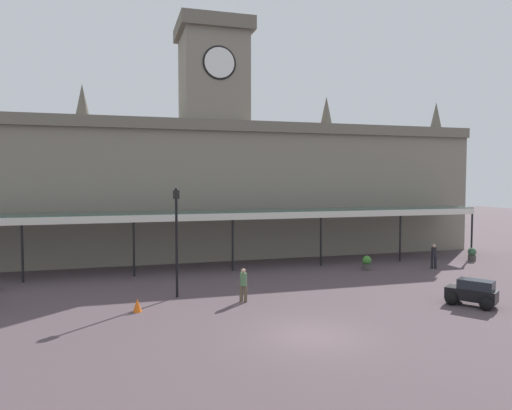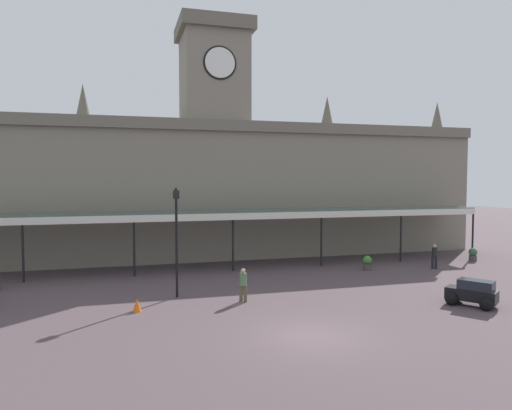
# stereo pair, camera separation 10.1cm
# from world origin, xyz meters

# --- Properties ---
(ground_plane) EXTENTS (140.00, 140.00, 0.00)m
(ground_plane) POSITION_xyz_m (0.00, 0.00, 0.00)
(ground_plane) COLOR #514146
(station_building) EXTENTS (42.71, 5.97, 18.06)m
(station_building) POSITION_xyz_m (0.00, 19.83, 5.85)
(station_building) COLOR gray
(station_building) RESTS_ON ground
(entrance_canopy) EXTENTS (37.99, 3.26, 3.89)m
(entrance_canopy) POSITION_xyz_m (0.00, 14.63, 3.74)
(entrance_canopy) COLOR #38564C
(entrance_canopy) RESTS_ON ground
(car_black_estate) EXTENTS (2.27, 2.43, 1.27)m
(car_black_estate) POSITION_xyz_m (9.05, 1.86, 0.56)
(car_black_estate) COLOR black
(car_black_estate) RESTS_ON ground
(pedestrian_beside_cars) EXTENTS (0.36, 0.34, 1.67)m
(pedestrian_beside_cars) POSITION_xyz_m (-1.30, 5.56, 0.91)
(pedestrian_beside_cars) COLOR brown
(pedestrian_beside_cars) RESTS_ON ground
(pedestrian_near_entrance) EXTENTS (0.35, 0.34, 1.67)m
(pedestrian_near_entrance) POSITION_xyz_m (13.21, 10.27, 0.91)
(pedestrian_near_entrance) COLOR black
(pedestrian_near_entrance) RESTS_ON ground
(victorian_lamppost) EXTENTS (0.30, 0.30, 5.62)m
(victorian_lamppost) POSITION_xyz_m (-4.33, 7.41, 3.44)
(victorian_lamppost) COLOR black
(victorian_lamppost) RESTS_ON ground
(traffic_cone) EXTENTS (0.40, 0.40, 0.61)m
(traffic_cone) POSITION_xyz_m (-6.39, 5.23, 0.31)
(traffic_cone) COLOR orange
(traffic_cone) RESTS_ON ground
(planter_near_kerb) EXTENTS (0.60, 0.60, 0.96)m
(planter_near_kerb) POSITION_xyz_m (8.65, 11.13, 0.49)
(planter_near_kerb) COLOR #47423D
(planter_near_kerb) RESTS_ON ground
(planter_by_canopy) EXTENTS (0.60, 0.60, 0.96)m
(planter_by_canopy) POSITION_xyz_m (17.93, 12.14, 0.49)
(planter_by_canopy) COLOR #47423D
(planter_by_canopy) RESTS_ON ground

